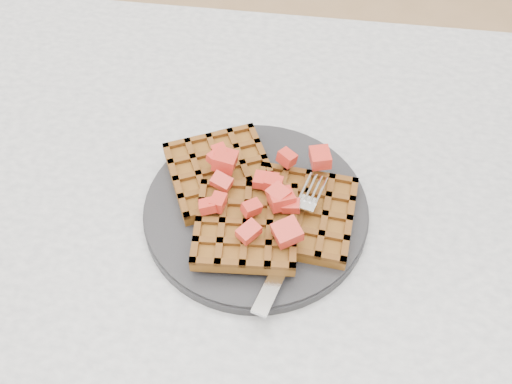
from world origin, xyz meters
The scene contains 5 objects.
table centered at (0.00, 0.00, 0.64)m, with size 1.20×0.80×0.75m.
plate centered at (-0.10, 0.03, 0.76)m, with size 0.25×0.25×0.02m, color black.
waffles centered at (-0.10, 0.02, 0.78)m, with size 0.23×0.20×0.03m.
strawberry_pile centered at (-0.10, 0.03, 0.80)m, with size 0.15×0.15×0.02m, color #A91B14, non-canonical shape.
fork centered at (-0.06, -0.02, 0.77)m, with size 0.02×0.18×0.02m, color silver, non-canonical shape.
Camera 1 is at (-0.05, -0.34, 1.27)m, focal length 40.00 mm.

